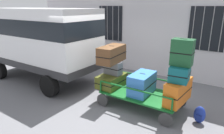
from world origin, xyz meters
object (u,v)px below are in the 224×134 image
(van, at_px, (40,37))
(suitcase_midleft_bottom, at_px, (142,83))
(suitcase_left_middle, at_px, (113,68))
(suitcase_center_top, at_px, (182,52))
(suitcase_left_bottom, at_px, (112,80))
(suitcase_center_bottom, at_px, (178,91))
(backpack, at_px, (199,115))
(luggage_cart, at_px, (141,95))
(suitcase_center_middle, at_px, (180,73))
(suitcase_left_top, at_px, (112,54))

(van, relative_size, suitcase_midleft_bottom, 5.05)
(suitcase_left_middle, bearing_deg, van, -177.88)
(suitcase_left_middle, height_order, suitcase_center_top, suitcase_center_top)
(suitcase_left_bottom, height_order, suitcase_center_bottom, suitcase_center_bottom)
(suitcase_midleft_bottom, xyz_separation_m, suitcase_center_top, (0.99, 0.02, 1.01))
(backpack, bearing_deg, suitcase_midleft_bottom, -179.78)
(luggage_cart, xyz_separation_m, suitcase_left_middle, (-0.99, 0.04, 0.63))
(suitcase_left_bottom, height_order, suitcase_center_middle, suitcase_center_middle)
(luggage_cart, xyz_separation_m, suitcase_center_middle, (0.99, -0.00, 0.85))
(suitcase_left_top, bearing_deg, suitcase_center_middle, 0.70)
(suitcase_center_middle, height_order, suitcase_center_top, suitcase_center_top)
(suitcase_center_middle, xyz_separation_m, backpack, (0.57, 0.02, -0.97))
(suitcase_center_middle, bearing_deg, backpack, 1.86)
(suitcase_left_middle, bearing_deg, luggage_cart, -2.14)
(suitcase_left_top, distance_m, suitcase_center_top, 2.01)
(luggage_cart, xyz_separation_m, suitcase_midleft_bottom, (-0.00, 0.01, 0.35))
(suitcase_left_bottom, relative_size, backpack, 2.12)
(suitcase_left_bottom, bearing_deg, backpack, 1.20)
(suitcase_center_top, bearing_deg, suitcase_left_top, -178.29)
(suitcase_center_bottom, relative_size, suitcase_center_middle, 1.60)
(suitcase_left_top, height_order, suitcase_center_top, suitcase_center_top)
(suitcase_center_middle, bearing_deg, suitcase_left_middle, 178.92)
(suitcase_left_bottom, relative_size, suitcase_left_middle, 1.67)
(van, xyz_separation_m, luggage_cart, (4.18, 0.08, -1.31))
(suitcase_left_bottom, relative_size, suitcase_center_top, 1.45)
(van, xyz_separation_m, suitcase_center_middle, (5.17, 0.08, -0.46))
(suitcase_midleft_bottom, bearing_deg, van, -178.72)
(suitcase_left_top, bearing_deg, suitcase_left_bottom, -90.00)
(suitcase_left_top, relative_size, suitcase_center_top, 1.63)
(suitcase_left_top, relative_size, suitcase_midleft_bottom, 1.14)
(suitcase_center_top, bearing_deg, luggage_cart, -177.97)
(van, distance_m, suitcase_midleft_bottom, 4.29)
(suitcase_left_top, height_order, backpack, suitcase_left_top)
(suitcase_center_top, bearing_deg, suitcase_center_bottom, -90.00)
(suitcase_left_bottom, bearing_deg, suitcase_left_top, 90.00)
(suitcase_midleft_bottom, distance_m, suitcase_center_top, 1.42)
(van, bearing_deg, suitcase_midleft_bottom, 1.28)
(van, height_order, suitcase_center_bottom, van)
(suitcase_left_bottom, bearing_deg, luggage_cart, 2.04)
(suitcase_midleft_bottom, relative_size, suitcase_center_middle, 1.42)
(suitcase_midleft_bottom, xyz_separation_m, suitcase_center_bottom, (0.99, 0.01, 0.01))
(suitcase_left_bottom, xyz_separation_m, suitcase_midleft_bottom, (0.99, 0.05, 0.11))
(luggage_cart, relative_size, suitcase_center_bottom, 2.13)
(van, relative_size, suitcase_left_bottom, 4.99)
(van, bearing_deg, suitcase_left_top, 1.02)
(suitcase_left_middle, xyz_separation_m, suitcase_center_top, (1.98, -0.00, 0.73))
(suitcase_midleft_bottom, bearing_deg, suitcase_left_middle, 178.57)
(suitcase_left_bottom, height_order, backpack, suitcase_left_bottom)
(backpack, bearing_deg, suitcase_left_middle, 179.58)
(suitcase_left_bottom, bearing_deg, suitcase_center_top, 2.03)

